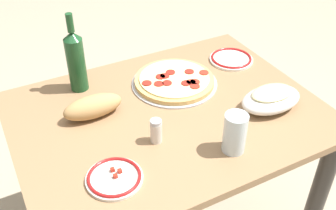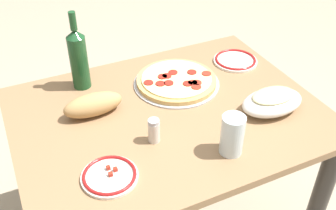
{
  "view_description": "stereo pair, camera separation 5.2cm",
  "coord_description": "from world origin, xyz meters",
  "px_view_note": "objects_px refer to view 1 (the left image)",
  "views": [
    {
      "loc": [
        -0.54,
        -1.03,
        1.62
      ],
      "look_at": [
        0.0,
        0.0,
        0.76
      ],
      "focal_mm": 42.72,
      "sensor_mm": 36.0,
      "label": 1
    },
    {
      "loc": [
        -0.49,
        -1.05,
        1.62
      ],
      "look_at": [
        0.0,
        0.0,
        0.76
      ],
      "focal_mm": 42.72,
      "sensor_mm": 36.0,
      "label": 2
    }
  ],
  "objects_px": {
    "wine_bottle": "(76,60)",
    "dining_table": "(168,139)",
    "pepperoni_pizza": "(174,81)",
    "side_plate_far": "(231,59)",
    "spice_shaker": "(156,131)",
    "water_glass": "(235,133)",
    "baked_pasta_dish": "(271,98)",
    "bread_loaf": "(93,107)",
    "side_plate_near": "(114,178)"
  },
  "relations": [
    {
      "from": "baked_pasta_dish",
      "to": "water_glass",
      "type": "xyz_separation_m",
      "value": [
        -0.25,
        -0.13,
        0.03
      ]
    },
    {
      "from": "wine_bottle",
      "to": "spice_shaker",
      "type": "distance_m",
      "value": 0.45
    },
    {
      "from": "water_glass",
      "to": "pepperoni_pizza",
      "type": "bearing_deg",
      "value": 87.91
    },
    {
      "from": "dining_table",
      "to": "bread_loaf",
      "type": "distance_m",
      "value": 0.32
    },
    {
      "from": "spice_shaker",
      "to": "dining_table",
      "type": "bearing_deg",
      "value": 48.54
    },
    {
      "from": "water_glass",
      "to": "spice_shaker",
      "type": "distance_m",
      "value": 0.25
    },
    {
      "from": "baked_pasta_dish",
      "to": "bread_loaf",
      "type": "relative_size",
      "value": 1.12
    },
    {
      "from": "bread_loaf",
      "to": "water_glass",
      "type": "bearing_deg",
      "value": -47.96
    },
    {
      "from": "baked_pasta_dish",
      "to": "bread_loaf",
      "type": "distance_m",
      "value": 0.65
    },
    {
      "from": "pepperoni_pizza",
      "to": "wine_bottle",
      "type": "relative_size",
      "value": 1.09
    },
    {
      "from": "bread_loaf",
      "to": "spice_shaker",
      "type": "height_order",
      "value": "spice_shaker"
    },
    {
      "from": "dining_table",
      "to": "bread_loaf",
      "type": "bearing_deg",
      "value": 157.64
    },
    {
      "from": "wine_bottle",
      "to": "side_plate_near",
      "type": "relative_size",
      "value": 1.82
    },
    {
      "from": "side_plate_far",
      "to": "side_plate_near",
      "type": "bearing_deg",
      "value": -149.6
    },
    {
      "from": "pepperoni_pizza",
      "to": "wine_bottle",
      "type": "xyz_separation_m",
      "value": [
        -0.35,
        0.15,
        0.11
      ]
    },
    {
      "from": "pepperoni_pizza",
      "to": "spice_shaker",
      "type": "xyz_separation_m",
      "value": [
        -0.22,
        -0.27,
        0.03
      ]
    },
    {
      "from": "pepperoni_pizza",
      "to": "spice_shaker",
      "type": "bearing_deg",
      "value": -128.44
    },
    {
      "from": "wine_bottle",
      "to": "water_glass",
      "type": "bearing_deg",
      "value": -60.11
    },
    {
      "from": "pepperoni_pizza",
      "to": "water_glass",
      "type": "bearing_deg",
      "value": -92.09
    },
    {
      "from": "baked_pasta_dish",
      "to": "wine_bottle",
      "type": "height_order",
      "value": "wine_bottle"
    },
    {
      "from": "dining_table",
      "to": "side_plate_near",
      "type": "height_order",
      "value": "side_plate_near"
    },
    {
      "from": "wine_bottle",
      "to": "side_plate_far",
      "type": "height_order",
      "value": "wine_bottle"
    },
    {
      "from": "dining_table",
      "to": "spice_shaker",
      "type": "relative_size",
      "value": 12.72
    },
    {
      "from": "baked_pasta_dish",
      "to": "side_plate_near",
      "type": "relative_size",
      "value": 1.39
    },
    {
      "from": "dining_table",
      "to": "water_glass",
      "type": "height_order",
      "value": "water_glass"
    },
    {
      "from": "dining_table",
      "to": "pepperoni_pizza",
      "type": "height_order",
      "value": "pepperoni_pizza"
    },
    {
      "from": "pepperoni_pizza",
      "to": "side_plate_near",
      "type": "distance_m",
      "value": 0.55
    },
    {
      "from": "side_plate_near",
      "to": "water_glass",
      "type": "bearing_deg",
      "value": -7.98
    },
    {
      "from": "water_glass",
      "to": "side_plate_near",
      "type": "height_order",
      "value": "water_glass"
    },
    {
      "from": "side_plate_near",
      "to": "pepperoni_pizza",
      "type": "bearing_deg",
      "value": 42.55
    },
    {
      "from": "side_plate_far",
      "to": "pepperoni_pizza",
      "type": "bearing_deg",
      "value": -171.3
    },
    {
      "from": "bread_loaf",
      "to": "wine_bottle",
      "type": "bearing_deg",
      "value": 86.87
    },
    {
      "from": "bread_loaf",
      "to": "spice_shaker",
      "type": "relative_size",
      "value": 2.47
    },
    {
      "from": "water_glass",
      "to": "bread_loaf",
      "type": "xyz_separation_m",
      "value": [
        -0.34,
        0.38,
        -0.03
      ]
    },
    {
      "from": "water_glass",
      "to": "wine_bottle",
      "type": "bearing_deg",
      "value": 119.89
    },
    {
      "from": "wine_bottle",
      "to": "spice_shaker",
      "type": "xyz_separation_m",
      "value": [
        0.13,
        -0.42,
        -0.09
      ]
    },
    {
      "from": "side_plate_far",
      "to": "bread_loaf",
      "type": "height_order",
      "value": "bread_loaf"
    },
    {
      "from": "wine_bottle",
      "to": "side_plate_far",
      "type": "bearing_deg",
      "value": -8.71
    },
    {
      "from": "pepperoni_pizza",
      "to": "side_plate_far",
      "type": "bearing_deg",
      "value": 8.7
    },
    {
      "from": "pepperoni_pizza",
      "to": "baked_pasta_dish",
      "type": "relative_size",
      "value": 1.43
    },
    {
      "from": "side_plate_far",
      "to": "bread_loaf",
      "type": "xyz_separation_m",
      "value": [
        -0.67,
        -0.1,
        0.03
      ]
    },
    {
      "from": "spice_shaker",
      "to": "water_glass",
      "type": "bearing_deg",
      "value": -37.07
    },
    {
      "from": "water_glass",
      "to": "side_plate_near",
      "type": "distance_m",
      "value": 0.4
    },
    {
      "from": "wine_bottle",
      "to": "dining_table",
      "type": "bearing_deg",
      "value": -51.51
    },
    {
      "from": "side_plate_near",
      "to": "side_plate_far",
      "type": "relative_size",
      "value": 0.91
    },
    {
      "from": "baked_pasta_dish",
      "to": "bread_loaf",
      "type": "xyz_separation_m",
      "value": [
        -0.6,
        0.25,
        -0.0
      ]
    },
    {
      "from": "dining_table",
      "to": "wine_bottle",
      "type": "xyz_separation_m",
      "value": [
        -0.24,
        0.3,
        0.26
      ]
    },
    {
      "from": "baked_pasta_dish",
      "to": "side_plate_far",
      "type": "bearing_deg",
      "value": 78.4
    },
    {
      "from": "spice_shaker",
      "to": "pepperoni_pizza",
      "type": "bearing_deg",
      "value": 51.56
    },
    {
      "from": "wine_bottle",
      "to": "side_plate_far",
      "type": "distance_m",
      "value": 0.67
    }
  ]
}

